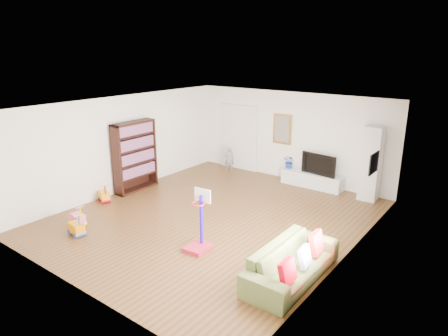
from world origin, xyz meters
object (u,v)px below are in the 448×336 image
Objects in this scene: bookshelf at (135,156)px; media_console at (312,180)px; basketball_hoop at (197,221)px; sofa at (292,262)px.

media_console is at bearing 38.55° from bookshelf.
basketball_hoop is (3.76, -1.68, -0.36)m from bookshelf.
media_console is at bearing 21.10° from sofa.
bookshelf reaches higher than basketball_hoop.
bookshelf is 1.56× the size of basketball_hoop.
basketball_hoop is at bearing -25.28° from bookshelf.
bookshelf is at bearing -140.45° from media_console.
media_console is 1.43× the size of basketball_hoop.
bookshelf reaches higher than sofa.
media_console is 5.18m from bookshelf.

